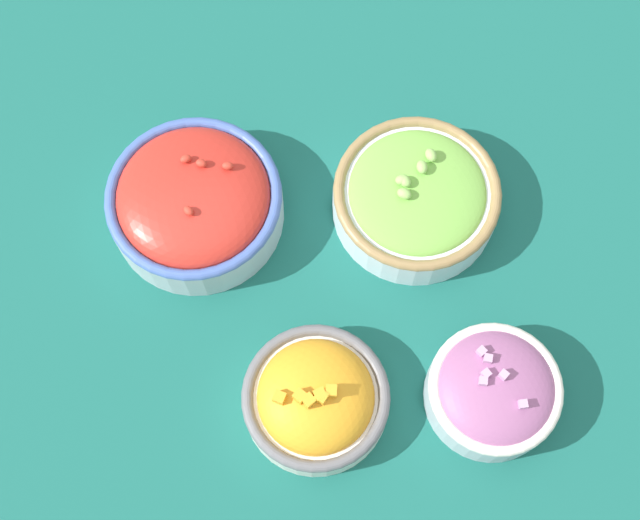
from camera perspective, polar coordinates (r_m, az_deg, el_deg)
ground_plane at (r=0.96m, az=0.00°, el=-0.61°), size 3.00×3.00×0.00m
bowl_cherry_tomatoes at (r=0.96m, az=-8.01°, el=3.73°), size 0.19×0.19×0.08m
bowl_lettuce at (r=0.96m, az=6.17°, el=4.03°), size 0.18×0.18×0.07m
bowl_squash at (r=0.89m, az=-0.27°, el=-8.83°), size 0.15×0.15×0.08m
bowl_red_onion at (r=0.91m, az=11.06°, el=-8.20°), size 0.13×0.13×0.07m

